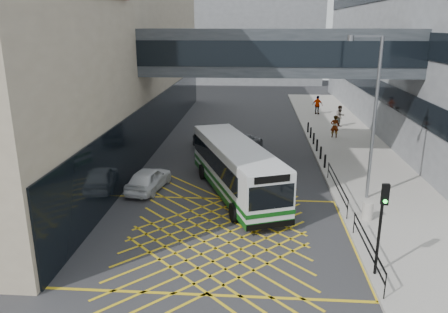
% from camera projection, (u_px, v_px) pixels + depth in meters
% --- Properties ---
extents(ground, '(120.00, 120.00, 0.00)m').
position_uv_depth(ground, '(218.00, 236.00, 19.83)').
color(ground, '#333335').
extents(building_whsmith, '(24.17, 42.00, 16.00)m').
position_uv_depth(building_whsmith, '(6.00, 41.00, 34.04)').
color(building_whsmith, tan).
rests_on(building_whsmith, ground).
extents(building_far, '(28.00, 16.00, 18.00)m').
position_uv_depth(building_far, '(236.00, 26.00, 74.66)').
color(building_far, gray).
rests_on(building_far, ground).
extents(skybridge, '(20.00, 4.10, 3.00)m').
position_uv_depth(skybridge, '(278.00, 52.00, 28.91)').
color(skybridge, '#353A3F').
rests_on(skybridge, ground).
extents(pavement, '(6.00, 54.00, 0.16)m').
position_uv_depth(pavement, '(351.00, 149.00, 33.50)').
color(pavement, '#A6A198').
rests_on(pavement, ground).
extents(box_junction, '(12.00, 9.00, 0.01)m').
position_uv_depth(box_junction, '(218.00, 236.00, 19.82)').
color(box_junction, gold).
rests_on(box_junction, ground).
extents(bus, '(5.93, 10.65, 2.94)m').
position_uv_depth(bus, '(235.00, 167.00, 24.43)').
color(bus, silver).
rests_on(bus, ground).
extents(car_white, '(2.47, 4.55, 1.37)m').
position_uv_depth(car_white, '(149.00, 179.00, 25.27)').
color(car_white, white).
rests_on(car_white, ground).
extents(car_dark, '(3.18, 5.15, 1.51)m').
position_uv_depth(car_dark, '(213.00, 134.00, 35.33)').
color(car_dark, black).
rests_on(car_dark, ground).
extents(car_silver, '(3.90, 5.28, 1.51)m').
position_uv_depth(car_silver, '(241.00, 142.00, 32.99)').
color(car_silver, gray).
rests_on(car_silver, ground).
extents(traffic_light, '(0.26, 0.42, 3.70)m').
position_uv_depth(traffic_light, '(382.00, 217.00, 15.79)').
color(traffic_light, black).
rests_on(traffic_light, pavement).
extents(street_lamp, '(1.93, 0.76, 8.59)m').
position_uv_depth(street_lamp, '(372.00, 109.00, 22.46)').
color(street_lamp, slate).
rests_on(street_lamp, pavement).
extents(litter_bin, '(0.51, 0.51, 0.88)m').
position_uv_depth(litter_bin, '(368.00, 211.00, 21.11)').
color(litter_bin, '#ADA89E').
rests_on(litter_bin, pavement).
extents(kerb_railings, '(0.05, 12.54, 1.00)m').
position_uv_depth(kerb_railings, '(349.00, 207.00, 20.84)').
color(kerb_railings, black).
rests_on(kerb_railings, pavement).
extents(bollards, '(0.14, 10.14, 0.90)m').
position_uv_depth(bollards, '(315.00, 142.00, 33.54)').
color(bollards, black).
rests_on(bollards, pavement).
extents(pedestrian_a, '(0.75, 0.54, 1.87)m').
position_uv_depth(pedestrian_a, '(335.00, 126.00, 36.43)').
color(pedestrian_a, gray).
rests_on(pedestrian_a, pavement).
extents(pedestrian_b, '(1.11, 0.94, 1.97)m').
position_uv_depth(pedestrian_b, '(340.00, 116.00, 40.26)').
color(pedestrian_b, gray).
rests_on(pedestrian_b, pavement).
extents(pedestrian_c, '(1.28, 1.06, 1.95)m').
position_uv_depth(pedestrian_c, '(318.00, 105.00, 46.00)').
color(pedestrian_c, gray).
rests_on(pedestrian_c, pavement).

